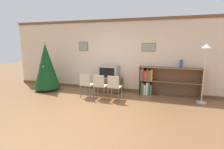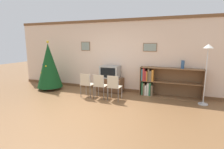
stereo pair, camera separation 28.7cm
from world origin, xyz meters
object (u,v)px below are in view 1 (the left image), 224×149
Objects in this scene: christmas_tree at (46,66)px; vase at (181,64)px; bookshelf at (158,82)px; tv_console at (109,85)px; standing_lamp at (206,58)px; folding_chair_center at (100,85)px; television at (109,72)px; folding_chair_right at (114,86)px; folding_chair_left at (86,84)px.

vase is at bearing 7.21° from christmas_tree.
christmas_tree is 4.24m from bookshelf.
bookshelf is (1.79, 0.08, 0.22)m from tv_console.
vase is (4.87, 0.62, 0.19)m from christmas_tree.
christmas_tree is at bearing -177.57° from standing_lamp.
standing_lamp is (0.64, -0.38, 0.24)m from vase.
standing_lamp is (3.14, 0.62, 0.91)m from folding_chair_center.
television is at bearing -178.04° from vase.
vase is (2.00, 1.01, 0.67)m from folding_chair_right.
folding_chair_right is 2.86m from standing_lamp.
christmas_tree is 2.34× the size of folding_chair_left.
bookshelf is 1.12× the size of standing_lamp.
folding_chair_center is 3.05× the size of vase.
standing_lamp reaches higher than folding_chair_center.
folding_chair_right is 0.46× the size of standing_lamp.
folding_chair_left is at bearing 180.00° from folding_chair_center.
television is at bearing 118.20° from folding_chair_right.
television is at bearing -90.00° from tv_console.
tv_console is at bearing 118.13° from folding_chair_right.
christmas_tree is 2.93m from folding_chair_right.
folding_chair_right is 0.41× the size of bookshelf.
vase is (0.70, -0.00, 0.65)m from bookshelf.
folding_chair_left reaches higher than tv_console.
folding_chair_center is 2.06m from bookshelf.
bookshelf is 1.65m from standing_lamp.
bookshelf is (4.17, 0.62, -0.46)m from christmas_tree.
folding_chair_center is at bearing -158.06° from vase.
television is 2.53m from vase.
christmas_tree is at bearing 172.26° from folding_chair_right.
tv_console is 1.07m from folding_chair_right.
television is at bearing 12.61° from christmas_tree.
folding_chair_center is (2.37, -0.39, -0.48)m from christmas_tree.
tv_console is 1.18× the size of folding_chair_left.
television reaches higher than folding_chair_right.
folding_chair_left and folding_chair_center have the same top height.
bookshelf is 7.49× the size of vase.
folding_chair_right reaches higher than tv_console.
vase reaches higher than folding_chair_right.
folding_chair_left is 1.00× the size of folding_chair_right.
christmas_tree reaches higher than folding_chair_center.
standing_lamp is at bearing -15.91° from bookshelf.
folding_chair_left is 0.49m from folding_chair_center.
standing_lamp reaches higher than folding_chair_left.
standing_lamp is (3.63, 0.62, 0.91)m from folding_chair_left.
standing_lamp is at bearing 11.25° from folding_chair_center.
christmas_tree is 0.95× the size of bookshelf.
tv_console is 3.34m from standing_lamp.
folding_chair_left is at bearing -156.26° from bookshelf.
television reaches higher than tv_console.
folding_chair_left is (-0.49, -0.92, 0.20)m from tv_console.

